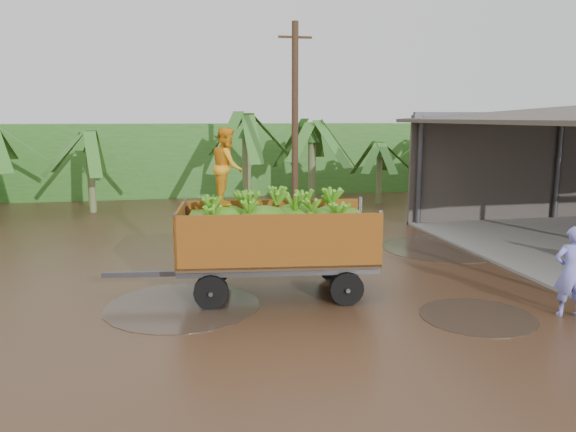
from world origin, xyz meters
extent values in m
plane|color=black|center=(0.00, 0.00, 0.00)|extent=(100.00, 100.00, 0.00)
cube|color=#383330|center=(11.00, 5.90, 2.00)|extent=(12.00, 0.12, 4.00)
cube|color=#2D661E|center=(-2.00, 16.00, 1.80)|extent=(22.00, 3.00, 3.60)
cube|color=#47474C|center=(-4.24, -0.88, 0.52)|extent=(1.71, 0.32, 0.11)
imported|color=orange|center=(-2.30, -0.77, 2.85)|extent=(0.75, 0.91, 1.72)
imported|color=#7E82E6|center=(4.19, -3.84, 0.92)|extent=(0.76, 0.60, 1.83)
cylinder|color=#47301E|center=(0.87, 6.67, 3.61)|extent=(0.24, 0.24, 7.23)
cube|color=#47301E|center=(0.87, 6.67, 6.68)|extent=(1.20, 0.08, 0.08)
camera|label=1|loc=(-3.49, -13.23, 3.93)|focal=35.00mm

